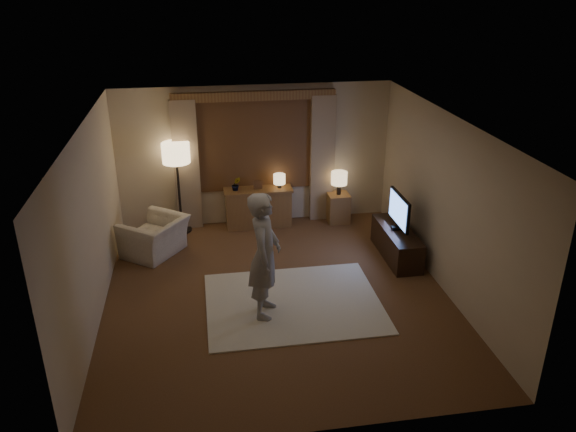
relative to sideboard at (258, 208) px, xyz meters
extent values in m
cube|color=brown|center=(-0.01, -2.50, -0.36)|extent=(5.00, 5.50, 0.02)
cube|color=silver|center=(-0.01, -2.50, 2.26)|extent=(5.00, 5.50, 0.02)
cube|color=beige|center=(-0.01, 0.26, 0.95)|extent=(5.00, 0.02, 2.60)
cube|color=beige|center=(-0.01, -5.26, 0.95)|extent=(5.00, 0.02, 2.60)
cube|color=beige|center=(-2.52, -2.50, 0.95)|extent=(0.02, 5.50, 2.60)
cube|color=beige|center=(2.50, -2.50, 0.95)|extent=(0.02, 5.50, 2.60)
cube|color=black|center=(-0.01, 0.23, 1.20)|extent=(2.00, 0.01, 1.70)
cube|color=brown|center=(-0.01, 0.22, 1.20)|extent=(2.08, 0.04, 1.78)
cube|color=#9F8564|center=(-1.26, 0.15, 0.85)|extent=(0.45, 0.12, 2.40)
cube|color=#9F8564|center=(1.24, 0.15, 0.85)|extent=(0.45, 0.12, 2.40)
cube|color=brown|center=(-0.01, 0.17, 2.07)|extent=(2.90, 0.14, 0.16)
cube|color=beige|center=(0.19, -2.78, -0.34)|extent=(2.50, 2.00, 0.02)
cube|color=brown|center=(0.00, 0.00, 0.00)|extent=(1.20, 0.40, 0.70)
cube|color=brown|center=(0.00, 0.00, 0.45)|extent=(0.16, 0.02, 0.20)
imported|color=#999999|center=(-0.40, 0.00, 0.50)|extent=(0.17, 0.13, 0.30)
cylinder|color=black|center=(0.40, 0.00, 0.41)|extent=(0.08, 0.08, 0.12)
cylinder|color=#F9D395|center=(0.40, 0.00, 0.56)|extent=(0.22, 0.22, 0.18)
cylinder|color=black|center=(-1.43, 0.00, -0.33)|extent=(0.36, 0.36, 0.03)
cylinder|color=black|center=(-1.43, 0.00, 0.32)|extent=(0.04, 0.04, 1.34)
cylinder|color=#F9D395|center=(-1.43, 0.00, 1.15)|extent=(0.49, 0.49, 0.36)
imported|color=beige|center=(-1.86, -0.86, -0.03)|extent=(1.26, 1.29, 0.63)
cube|color=brown|center=(1.52, -0.05, -0.07)|extent=(0.40, 0.40, 0.56)
cylinder|color=black|center=(1.52, -0.05, 0.31)|extent=(0.08, 0.08, 0.20)
cylinder|color=#F9D395|center=(1.52, -0.05, 0.53)|extent=(0.30, 0.30, 0.24)
cube|color=black|center=(2.14, -1.62, -0.10)|extent=(0.45, 1.40, 0.50)
cube|color=black|center=(2.14, -1.62, 0.18)|extent=(0.21, 0.09, 0.06)
cube|color=black|center=(2.14, -1.62, 0.50)|extent=(0.05, 0.85, 0.52)
cube|color=#5D93FC|center=(2.11, -1.62, 0.50)|extent=(0.00, 0.79, 0.47)
imported|color=#9E9892|center=(-0.24, -2.98, 0.57)|extent=(0.59, 0.75, 1.80)
camera|label=1|loc=(-1.01, -9.62, 4.07)|focal=35.00mm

